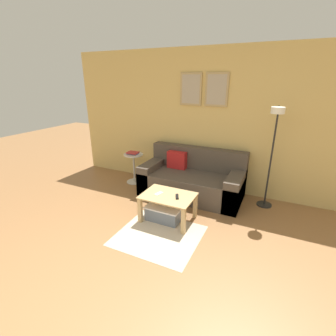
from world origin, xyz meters
The scene contains 10 objects.
wall_back centered at (0.00, 3.43, 1.28)m, with size 5.60×0.09×2.55m.
area_rug centered at (-0.03, 1.58, 0.00)m, with size 1.10×1.00×0.01m, color #C1B299.
couch centered at (-0.07, 2.98, 0.29)m, with size 1.80×0.87×0.83m.
coffee_table centered at (-0.09, 2.00, 0.33)m, with size 0.77×0.55×0.41m.
storage_bin centered at (-0.14, 2.02, 0.11)m, with size 0.53×0.41×0.22m.
floor_lamp centered at (1.20, 2.97, 1.11)m, with size 0.25×0.49×1.66m.
side_table centered at (-1.34, 3.01, 0.36)m, with size 0.39×0.39×0.60m.
book_stack centered at (-1.36, 3.01, 0.63)m, with size 0.24×0.18×0.04m.
remote_control centered at (0.06, 2.00, 0.42)m, with size 0.04×0.15×0.02m, color black.
cell_phone centered at (-0.23, 1.98, 0.42)m, with size 0.07×0.14×0.01m, color silver.
Camera 1 is at (1.30, -0.90, 2.02)m, focal length 26.00 mm.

